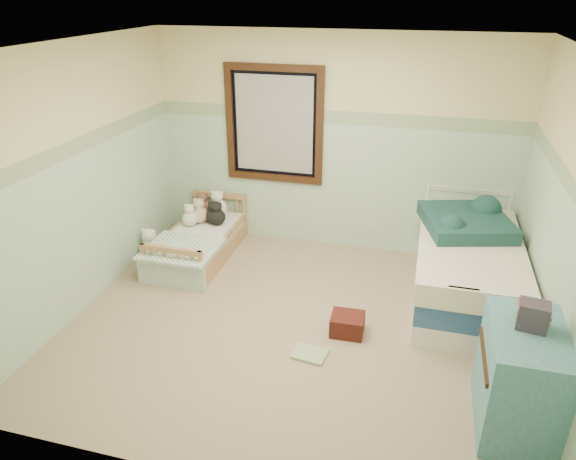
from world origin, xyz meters
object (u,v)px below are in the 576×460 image
(plush_floor_cream, at_px, (151,249))
(twin_bed_frame, at_px, (463,290))
(toddler_bed_frame, at_px, (199,249))
(red_pillow, at_px, (347,324))
(floor_book, at_px, (310,354))
(dresser, at_px, (520,378))
(plush_floor_tan, at_px, (162,265))

(plush_floor_cream, relative_size, twin_bed_frame, 0.14)
(toddler_bed_frame, bearing_deg, plush_floor_cream, -158.90)
(plush_floor_cream, xyz_separation_m, twin_bed_frame, (3.50, 0.03, -0.02))
(twin_bed_frame, bearing_deg, red_pillow, -140.07)
(floor_book, bearing_deg, dresser, -5.28)
(red_pillow, bearing_deg, plush_floor_cream, 161.00)
(twin_bed_frame, distance_m, floor_book, 1.84)
(dresser, bearing_deg, red_pillow, 149.97)
(dresser, bearing_deg, plush_floor_tan, 159.81)
(toddler_bed_frame, height_order, plush_floor_tan, plush_floor_tan)
(plush_floor_tan, height_order, red_pillow, plush_floor_tan)
(red_pillow, bearing_deg, floor_book, -122.55)
(floor_book, bearing_deg, plush_floor_cream, 157.80)
(toddler_bed_frame, bearing_deg, dresser, -29.13)
(toddler_bed_frame, xyz_separation_m, plush_floor_tan, (-0.21, -0.54, 0.04))
(plush_floor_cream, bearing_deg, toddler_bed_frame, 21.10)
(plush_floor_tan, distance_m, red_pillow, 2.19)
(twin_bed_frame, xyz_separation_m, dresser, (0.29, -1.65, 0.30))
(dresser, height_order, floor_book, dresser)
(red_pillow, distance_m, floor_book, 0.49)
(floor_book, bearing_deg, twin_bed_frame, 52.04)
(toddler_bed_frame, bearing_deg, floor_book, -41.11)
(toddler_bed_frame, height_order, floor_book, toddler_bed_frame)
(plush_floor_cream, bearing_deg, twin_bed_frame, 0.54)
(plush_floor_cream, height_order, red_pillow, plush_floor_cream)
(toddler_bed_frame, height_order, red_pillow, red_pillow)
(dresser, bearing_deg, plush_floor_cream, 156.89)
(plush_floor_tan, height_order, twin_bed_frame, plush_floor_tan)
(plush_floor_tan, bearing_deg, toddler_bed_frame, 69.16)
(toddler_bed_frame, relative_size, dresser, 1.75)
(plush_floor_tan, height_order, floor_book, plush_floor_tan)
(toddler_bed_frame, relative_size, red_pillow, 4.74)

